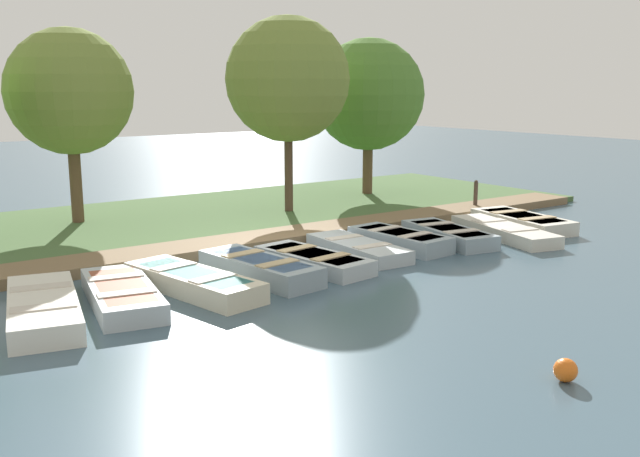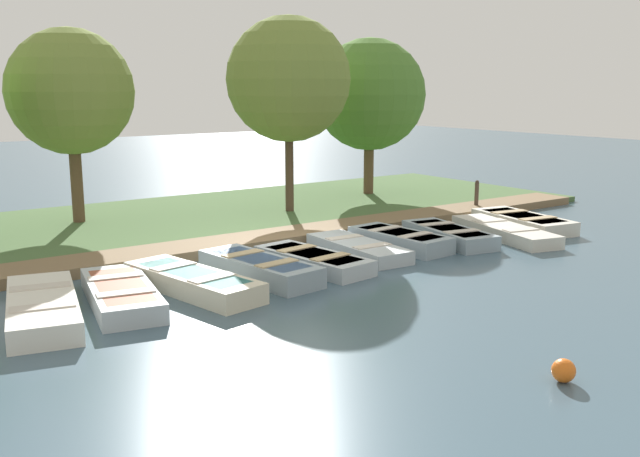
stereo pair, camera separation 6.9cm
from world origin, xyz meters
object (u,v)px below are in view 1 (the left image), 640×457
rowboat_4 (313,260)px  rowboat_5 (358,248)px  rowboat_0 (43,308)px  rowboat_6 (400,239)px  rowboat_2 (193,282)px  buoy (566,370)px  rowboat_3 (260,268)px  park_tree_right (369,95)px  rowboat_9 (522,221)px  mooring_post_far (476,196)px  park_tree_center (288,80)px  park_tree_left (70,92)px  rowboat_7 (448,234)px  rowboat_8 (504,231)px  rowboat_1 (122,294)px

rowboat_4 → rowboat_5: (-0.39, 1.53, -0.01)m
rowboat_0 → rowboat_6: rowboat_6 is taller
rowboat_2 → buoy: bearing=7.3°
rowboat_3 → rowboat_4: rowboat_3 is taller
buoy → park_tree_right: 16.09m
rowboat_3 → rowboat_5: bearing=91.4°
rowboat_9 → park_tree_right: 7.41m
rowboat_2 → rowboat_9: rowboat_2 is taller
buoy → rowboat_2: bearing=-162.1°
rowboat_0 → park_tree_right: size_ratio=0.64×
rowboat_2 → rowboat_6: size_ratio=1.26×
rowboat_2 → mooring_post_far: bearing=94.1°
rowboat_5 → park_tree_right: 9.16m
park_tree_center → park_tree_right: bearing=108.3°
park_tree_left → rowboat_5: bearing=31.3°
rowboat_7 → park_tree_right: size_ratio=0.54×
rowboat_2 → park_tree_right: size_ratio=0.62×
rowboat_3 → park_tree_center: 7.96m
buoy → rowboat_6: bearing=153.8°
park_tree_center → rowboat_8: bearing=26.4°
rowboat_9 → buoy: size_ratio=9.84×
buoy → rowboat_5: bearing=162.6°
rowboat_1 → park_tree_right: bearing=132.6°
rowboat_6 → rowboat_9: 4.35m
rowboat_4 → park_tree_right: (-6.83, 7.10, 3.35)m
rowboat_8 → buoy: (6.54, -6.54, -0.01)m
rowboat_6 → rowboat_3: bearing=-88.7°
rowboat_3 → buoy: (6.76, 0.63, -0.06)m
rowboat_7 → park_tree_right: (-6.67, 2.86, 3.34)m
rowboat_5 → rowboat_8: 4.32m
rowboat_4 → rowboat_9: 7.15m
rowboat_7 → mooring_post_far: size_ratio=2.90×
rowboat_2 → rowboat_8: 8.69m
rowboat_0 → rowboat_9: bearing=104.4°
rowboat_8 → rowboat_9: 1.43m
rowboat_1 → rowboat_2: rowboat_2 is taller
park_tree_left → park_tree_center: park_tree_center is taller
rowboat_0 → rowboat_5: size_ratio=1.18×
rowboat_8 → rowboat_9: rowboat_9 is taller
rowboat_6 → park_tree_left: (-6.99, -5.50, 3.46)m
park_tree_right → rowboat_0: bearing=-61.2°
rowboat_4 → buoy: bearing=-13.7°
rowboat_7 → rowboat_1: bearing=-78.3°
rowboat_0 → rowboat_6: bearing=106.3°
park_tree_center → park_tree_left: bearing=-108.6°
rowboat_3 → park_tree_center: park_tree_center is taller
rowboat_2 → park_tree_center: 8.95m
mooring_post_far → park_tree_left: (-4.67, -10.70, 3.16)m
rowboat_7 → rowboat_8: size_ratio=0.81×
rowboat_6 → rowboat_9: bearing=83.7°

